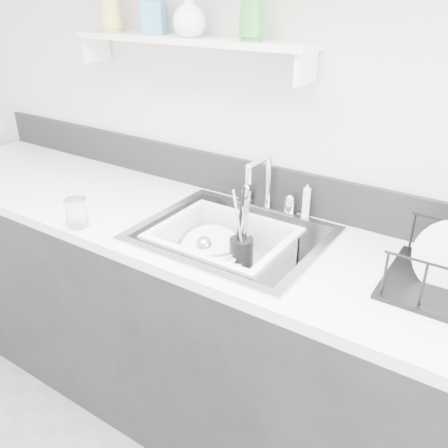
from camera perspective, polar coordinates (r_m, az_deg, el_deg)
The scene contains 17 objects.
counter_run at distance 1.91m, azimuth 0.85°, elevation -13.50°, with size 3.20×0.62×0.92m.
backsplash at distance 1.86m, azimuth 5.97°, elevation 4.56°, with size 3.20×0.02×0.16m, color black.
sink at distance 1.70m, azimuth 0.93°, elevation -3.90°, with size 0.64×0.52×0.20m, color silver, non-canonical shape.
faucet at distance 1.82m, azimuth 5.15°, elevation 3.48°, with size 0.26×0.18×0.23m.
side_sprayer at distance 1.76m, azimuth 9.88°, elevation 2.70°, with size 0.03×0.03×0.14m, color silver.
wall_shelf at distance 1.86m, azimuth -4.52°, elevation 20.97°, with size 1.00×0.16×0.12m.
wash_tub at distance 1.69m, azimuth -0.10°, elevation -3.55°, with size 0.46×0.38×0.18m, color silver, non-canonical shape.
plate_stack at distance 1.77m, azimuth -1.38°, elevation -3.87°, with size 0.27×0.26×0.11m.
utensil_cup at distance 1.74m, azimuth 2.08°, elevation -3.19°, with size 0.09×0.09×0.29m.
ladle at distance 1.73m, azimuth -1.12°, elevation -4.07°, with size 0.28×0.10×0.08m, color silver, non-canonical shape.
tumbler_in_tub at distance 1.69m, azimuth 4.63°, elevation -4.68°, with size 0.07×0.07×0.10m, color white.
tumbler_counter at distance 1.77m, azimuth -17.33°, elevation 1.29°, with size 0.08×0.08×0.11m, color white.
bowl_small at distance 1.63m, azimuth 1.53°, elevation -7.26°, with size 0.12×0.12×0.04m, color white.
soap_bottle_a at distance 2.08m, azimuth -13.55°, elevation 24.47°, with size 0.08×0.08×0.21m, color #CCBE5A.
soap_bottle_b at distance 1.95m, azimuth -8.44°, elevation 24.16°, with size 0.08×0.08×0.17m, color #3E88C5.
soap_bottle_c at distance 1.82m, azimuth -4.21°, elevation 23.87°, with size 0.12×0.12×0.15m, color white.
soap_bottle_d at distance 1.68m, azimuth 3.40°, elevation 24.80°, with size 0.08×0.08×0.22m, color #288C2D.
Camera 1 is at (0.79, -0.04, 1.69)m, focal length 38.00 mm.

